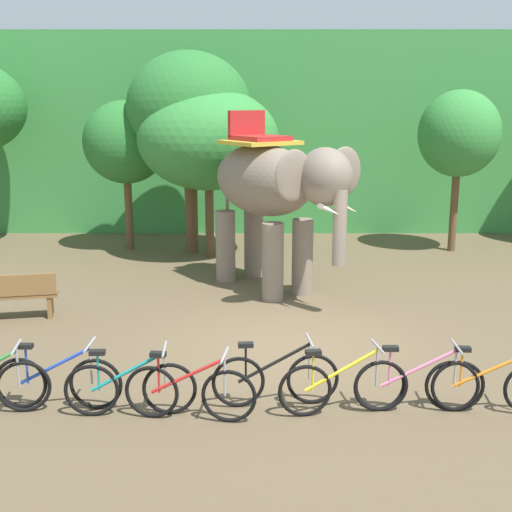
# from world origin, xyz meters

# --- Properties ---
(ground_plane) EXTENTS (80.00, 80.00, 0.00)m
(ground_plane) POSITION_xyz_m (0.00, 0.00, 0.00)
(ground_plane) COLOR brown
(foliage_hedge) EXTENTS (36.00, 6.00, 5.97)m
(foliage_hedge) POSITION_xyz_m (0.00, 12.52, 2.98)
(foliage_hedge) COLOR #3D8E42
(foliage_hedge) RESTS_ON ground
(tree_far_left) EXTENTS (2.25, 2.25, 4.00)m
(tree_far_left) POSITION_xyz_m (-4.07, 7.33, 2.89)
(tree_far_left) COLOR brown
(tree_far_left) RESTS_ON ground
(tree_center_left) EXTENTS (3.20, 3.20, 5.23)m
(tree_center_left) POSITION_xyz_m (-2.33, 6.95, 3.76)
(tree_center_left) COLOR brown
(tree_center_left) RESTS_ON ground
(tree_center) EXTENTS (3.57, 3.57, 4.31)m
(tree_center) POSITION_xyz_m (-1.82, 6.45, 3.03)
(tree_center) COLOR brown
(tree_center) RESTS_ON ground
(tree_left) EXTENTS (2.13, 2.13, 4.27)m
(tree_left) POSITION_xyz_m (4.70, 7.14, 3.12)
(tree_left) COLOR brown
(tree_left) RESTS_ON ground
(elephant) EXTENTS (3.36, 3.97, 3.78)m
(elephant) POSITION_xyz_m (-0.28, 3.28, 2.20)
(elephant) COLOR gray
(elephant) RESTS_ON ground
(bike_blue) EXTENTS (1.71, 0.52, 0.92)m
(bike_blue) POSITION_xyz_m (-3.23, -2.31, 0.39)
(bike_blue) COLOR black
(bike_blue) RESTS_ON ground
(bike_teal) EXTENTS (1.71, 0.52, 0.92)m
(bike_teal) POSITION_xyz_m (-2.24, -2.50, 0.39)
(bike_teal) COLOR black
(bike_teal) RESTS_ON ground
(bike_red) EXTENTS (1.70, 0.52, 0.92)m
(bike_red) POSITION_xyz_m (-1.46, -2.64, 0.39)
(bike_red) COLOR black
(bike_red) RESTS_ON ground
(bike_black) EXTENTS (1.71, 0.52, 0.92)m
(bike_black) POSITION_xyz_m (-0.36, -2.22, 0.39)
(bike_black) COLOR black
(bike_black) RESTS_ON ground
(bike_yellow) EXTENTS (1.70, 0.52, 0.92)m
(bike_yellow) POSITION_xyz_m (0.51, -2.46, 0.39)
(bike_yellow) COLOR black
(bike_yellow) RESTS_ON ground
(bike_pink) EXTENTS (1.71, 0.52, 0.92)m
(bike_pink) POSITION_xyz_m (1.52, -2.39, 0.39)
(bike_pink) COLOR black
(bike_pink) RESTS_ON ground
(bike_orange) EXTENTS (1.71, 0.52, 0.92)m
(bike_orange) POSITION_xyz_m (2.45, -2.44, 0.39)
(bike_orange) COLOR black
(bike_orange) RESTS_ON ground
(wooden_bench) EXTENTS (1.55, 0.69, 0.89)m
(wooden_bench) POSITION_xyz_m (-5.08, 1.34, 0.48)
(wooden_bench) COLOR brown
(wooden_bench) RESTS_ON ground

